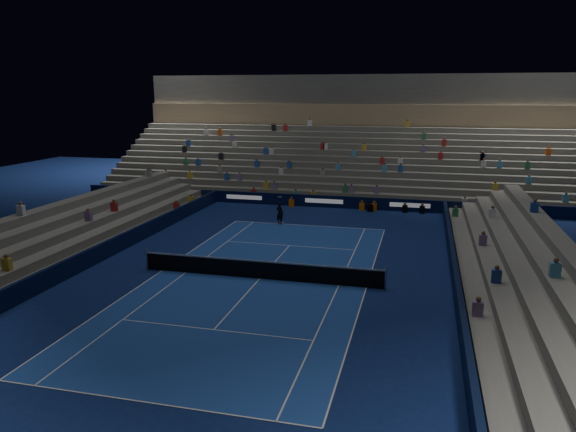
% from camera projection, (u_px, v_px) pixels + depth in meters
% --- Properties ---
extents(ground, '(90.00, 90.00, 0.00)m').
position_uv_depth(ground, '(260.00, 279.00, 28.14)').
color(ground, '#0D1C53').
rests_on(ground, ground).
extents(court_surface, '(10.97, 23.77, 0.01)m').
position_uv_depth(court_surface, '(260.00, 279.00, 28.14)').
color(court_surface, '#1C419B').
rests_on(court_surface, ground).
extents(sponsor_barrier_far, '(44.00, 0.25, 1.00)m').
position_uv_depth(sponsor_barrier_far, '(324.00, 201.00, 45.53)').
color(sponsor_barrier_far, black).
rests_on(sponsor_barrier_far, ground).
extents(sponsor_barrier_east, '(0.25, 37.00, 1.00)m').
position_uv_depth(sponsor_barrier_east, '(456.00, 285.00, 25.73)').
color(sponsor_barrier_east, '#081333').
rests_on(sponsor_barrier_east, ground).
extents(sponsor_barrier_west, '(0.25, 37.00, 1.00)m').
position_uv_depth(sponsor_barrier_west, '(93.00, 256.00, 30.32)').
color(sponsor_barrier_west, black).
rests_on(sponsor_barrier_west, ground).
extents(grandstand_main, '(44.00, 15.20, 11.20)m').
position_uv_depth(grandstand_main, '(342.00, 155.00, 53.78)').
color(grandstand_main, '#5E5F5A').
rests_on(grandstand_main, ground).
extents(grandstand_east, '(5.00, 37.00, 2.50)m').
position_uv_depth(grandstand_east, '(536.00, 283.00, 24.82)').
color(grandstand_east, slate).
rests_on(grandstand_east, ground).
extents(grandstand_west, '(5.00, 37.00, 2.50)m').
position_uv_depth(grandstand_west, '(39.00, 245.00, 31.05)').
color(grandstand_west, slate).
rests_on(grandstand_west, ground).
extents(tennis_net, '(12.90, 0.10, 1.10)m').
position_uv_depth(tennis_net, '(260.00, 269.00, 28.02)').
color(tennis_net, '#B2B2B7').
rests_on(tennis_net, ground).
extents(tennis_player, '(0.70, 0.58, 1.64)m').
position_uv_depth(tennis_player, '(280.00, 213.00, 39.64)').
color(tennis_player, black).
rests_on(tennis_player, ground).
extents(broadcast_camera, '(0.55, 0.95, 0.59)m').
position_uv_depth(broadcast_camera, '(370.00, 208.00, 43.99)').
color(broadcast_camera, black).
rests_on(broadcast_camera, ground).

